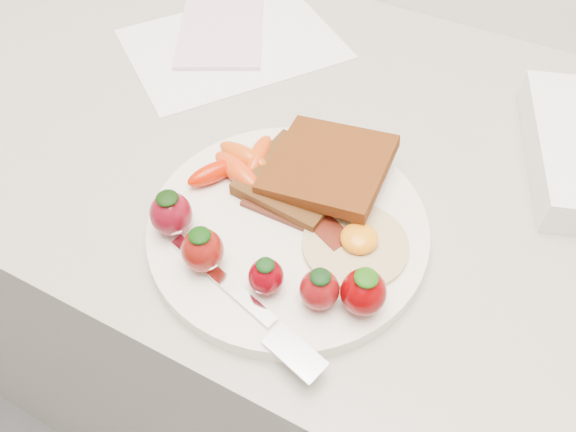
% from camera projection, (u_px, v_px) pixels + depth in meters
% --- Properties ---
extents(counter, '(2.00, 0.60, 0.90)m').
position_uv_depth(counter, '(340.00, 341.00, 0.97)').
color(counter, gray).
rests_on(counter, ground).
extents(plate, '(0.27, 0.27, 0.02)m').
position_uv_depth(plate, '(288.00, 228.00, 0.54)').
color(plate, white).
rests_on(plate, counter).
extents(toast_lower, '(0.11, 0.11, 0.01)m').
position_uv_depth(toast_lower, '(297.00, 179.00, 0.56)').
color(toast_lower, '#432611').
rests_on(toast_lower, plate).
extents(toast_upper, '(0.12, 0.12, 0.03)m').
position_uv_depth(toast_upper, '(328.00, 165.00, 0.56)').
color(toast_upper, '#4E1706').
rests_on(toast_upper, toast_lower).
extents(fried_egg, '(0.12, 0.12, 0.02)m').
position_uv_depth(fried_egg, '(356.00, 243.00, 0.52)').
color(fried_egg, beige).
rests_on(fried_egg, plate).
extents(bacon_strips, '(0.12, 0.07, 0.01)m').
position_uv_depth(bacon_strips, '(302.00, 209.00, 0.54)').
color(bacon_strips, '#33120A').
rests_on(bacon_strips, plate).
extents(baby_carrots, '(0.08, 0.10, 0.02)m').
position_uv_depth(baby_carrots, '(239.00, 164.00, 0.57)').
color(baby_carrots, '#D24C0E').
rests_on(baby_carrots, plate).
extents(strawberries, '(0.23, 0.06, 0.05)m').
position_uv_depth(strawberries, '(257.00, 259.00, 0.48)').
color(strawberries, maroon).
rests_on(strawberries, plate).
extents(fork, '(0.18, 0.07, 0.00)m').
position_uv_depth(fork, '(253.00, 311.00, 0.47)').
color(fork, white).
rests_on(fork, plate).
extents(paper_sheet, '(0.32, 0.34, 0.00)m').
position_uv_depth(paper_sheet, '(233.00, 44.00, 0.75)').
color(paper_sheet, white).
rests_on(paper_sheet, counter).
extents(notepad, '(0.17, 0.20, 0.01)m').
position_uv_depth(notepad, '(221.00, 33.00, 0.76)').
color(notepad, silver).
rests_on(notepad, paper_sheet).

